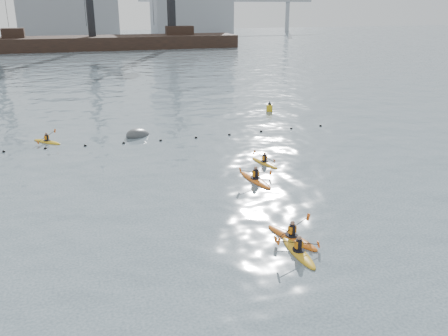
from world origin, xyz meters
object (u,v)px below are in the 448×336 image
at_px(kayaker_3, 264,162).
at_px(nav_buoy, 269,108).
at_px(kayaker_0, 292,237).
at_px(kayaker_5, 47,141).
at_px(mooring_buoy, 138,136).
at_px(kayaker_1, 298,251).
at_px(kayaker_4, 255,179).

xyz_separation_m(kayaker_3, nav_buoy, (7.02, 15.94, 0.27)).
xyz_separation_m(kayaker_0, kayaker_5, (-11.88, 21.33, -0.01)).
distance_m(kayaker_3, nav_buoy, 17.42).
bearing_deg(kayaker_0, mooring_buoy, 82.70).
distance_m(kayaker_5, nav_buoy, 22.63).
relative_size(kayaker_1, mooring_buoy, 1.26).
height_order(kayaker_3, kayaker_5, kayaker_3).
bearing_deg(mooring_buoy, nav_buoy, 21.46).
bearing_deg(nav_buoy, kayaker_0, -110.49).
distance_m(kayaker_3, kayaker_4, 3.59).
xyz_separation_m(kayaker_0, kayaker_1, (-0.33, -1.40, -0.01)).
relative_size(kayaker_0, kayaker_4, 0.94).
relative_size(kayaker_5, nav_buoy, 2.08).
height_order(kayaker_3, mooring_buoy, kayaker_3).
bearing_deg(mooring_buoy, kayaker_3, -53.59).
bearing_deg(mooring_buoy, kayaker_1, -79.53).
distance_m(kayaker_0, kayaker_4, 7.99).
bearing_deg(kayaker_4, kayaker_3, -131.34).
bearing_deg(nav_buoy, mooring_buoy, -158.54).
distance_m(kayaker_1, kayaker_4, 9.42).
xyz_separation_m(kayaker_1, kayaker_3, (3.36, 12.37, -0.01)).
bearing_deg(kayaker_1, mooring_buoy, 100.16).
height_order(kayaker_4, mooring_buoy, kayaker_4).
distance_m(kayaker_1, kayaker_3, 12.81).
bearing_deg(nav_buoy, kayaker_5, -165.73).
bearing_deg(kayaker_0, kayaker_3, 55.26).
bearing_deg(kayaker_4, kayaker_0, 71.54).
distance_m(kayaker_0, kayaker_1, 1.43).
xyz_separation_m(kayaker_0, kayaker_3, (3.03, 10.97, -0.01)).
bearing_deg(nav_buoy, kayaker_1, -110.14).
height_order(kayaker_1, kayaker_3, kayaker_3).
distance_m(kayaker_4, mooring_buoy, 14.44).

